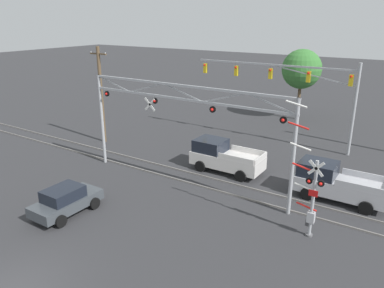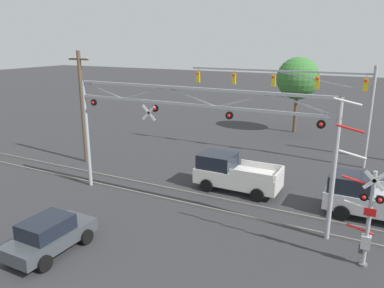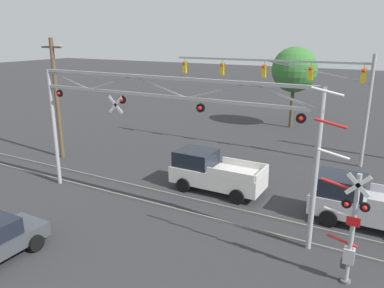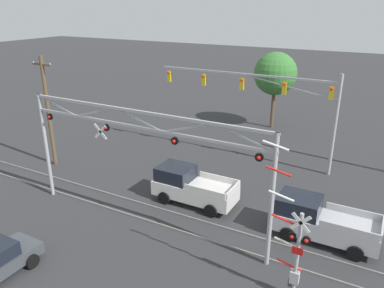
{
  "view_description": "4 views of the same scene",
  "coord_description": "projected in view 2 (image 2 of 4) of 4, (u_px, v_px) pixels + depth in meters",
  "views": [
    {
      "loc": [
        12.69,
        -6.34,
        10.44
      ],
      "look_at": [
        0.18,
        12.89,
        2.58
      ],
      "focal_mm": 35.0,
      "sensor_mm": 36.0,
      "label": 1
    },
    {
      "loc": [
        8.76,
        -4.5,
        8.79
      ],
      "look_at": [
        0.59,
        11.15,
        3.9
      ],
      "focal_mm": 35.0,
      "sensor_mm": 36.0,
      "label": 2
    },
    {
      "loc": [
        9.49,
        -1.9,
        8.32
      ],
      "look_at": [
        0.21,
        14.8,
        2.72
      ],
      "focal_mm": 35.0,
      "sensor_mm": 36.0,
      "label": 3
    },
    {
      "loc": [
        10.98,
        -2.37,
        11.56
      ],
      "look_at": [
        1.82,
        14.42,
        4.31
      ],
      "focal_mm": 35.0,
      "sensor_mm": 36.0,
      "label": 4
    }
  ],
  "objects": [
    {
      "name": "rail_track_near",
      "position": [
        193.0,
        205.0,
        20.66
      ],
      "size": [
        80.0,
        0.08,
        0.1
      ],
      "primitive_type": "cube",
      "color": "gray",
      "rests_on": "ground_plane"
    },
    {
      "name": "pickup_truck_lead",
      "position": [
        233.0,
        173.0,
        22.61
      ],
      "size": [
        5.09,
        2.31,
        2.15
      ],
      "color": "silver",
      "rests_on": "ground_plane"
    },
    {
      "name": "pickup_truck_following",
      "position": [
        373.0,
        198.0,
        19.01
      ],
      "size": [
        5.24,
        2.31,
        2.15
      ],
      "color": "#B7B7BC",
      "rests_on": "ground_plane"
    },
    {
      "name": "utility_pole_left",
      "position": [
        82.0,
        106.0,
        27.11
      ],
      "size": [
        1.8,
        0.28,
        8.14
      ],
      "color": "brown",
      "rests_on": "ground_plane"
    },
    {
      "name": "sedan_waiting",
      "position": [
        49.0,
        235.0,
        15.95
      ],
      "size": [
        2.05,
        3.9,
        1.57
      ],
      "color": "#3D4247",
      "rests_on": "ground_plane"
    },
    {
      "name": "background_tree_beyond_span",
      "position": [
        298.0,
        79.0,
        35.83
      ],
      "size": [
        4.04,
        4.04,
        7.32
      ],
      "color": "brown",
      "rests_on": "ground_plane"
    },
    {
      "name": "traffic_signal_span",
      "position": [
        310.0,
        91.0,
        27.28
      ],
      "size": [
        13.9,
        0.39,
        7.21
      ],
      "color": "#9EA0A5",
      "rests_on": "ground_plane"
    },
    {
      "name": "rail_track_far",
      "position": [
        204.0,
        195.0,
        21.88
      ],
      "size": [
        80.0,
        0.08,
        0.1
      ],
      "primitive_type": "cube",
      "color": "gray",
      "rests_on": "ground_plane"
    },
    {
      "name": "crossing_signal_mast",
      "position": [
        365.0,
        215.0,
        14.63
      ],
      "size": [
        2.2,
        0.35,
        6.73
      ],
      "color": "#9EA0A5",
      "rests_on": "ground_plane"
    },
    {
      "name": "crossing_gantry",
      "position": [
        190.0,
        122.0,
        19.17
      ],
      "size": [
        14.43,
        0.27,
        6.56
      ],
      "color": "#9EA0A5",
      "rests_on": "ground_plane"
    }
  ]
}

